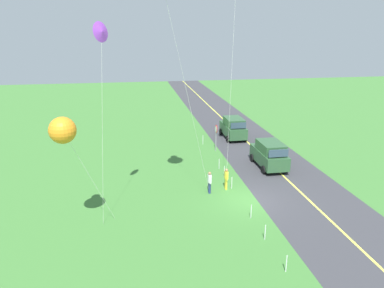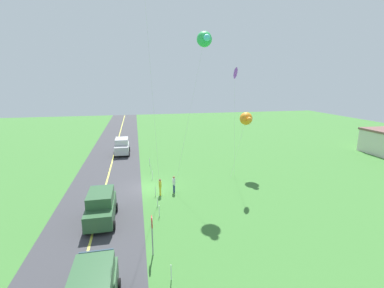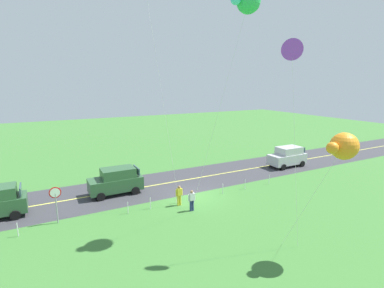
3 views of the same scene
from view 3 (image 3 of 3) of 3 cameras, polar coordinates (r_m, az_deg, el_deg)
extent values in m
cube|color=#3D7533|center=(24.93, 0.60, -10.17)|extent=(120.00, 120.00, 0.10)
cube|color=#38383D|center=(28.27, -3.31, -7.37)|extent=(120.00, 7.00, 0.00)
cube|color=#E5E04C|center=(28.27, -3.31, -7.36)|extent=(120.00, 0.16, 0.00)
cube|color=#2D5633|center=(25.84, -14.71, -7.55)|extent=(4.40, 1.90, 1.10)
cube|color=#2D5633|center=(25.60, -14.27, -5.47)|extent=(2.73, 1.75, 0.80)
cube|color=#334756|center=(25.38, -16.66, -5.75)|extent=(0.10, 1.61, 0.64)
cube|color=#334756|center=(26.00, -10.80, -5.04)|extent=(0.10, 1.61, 0.60)
cylinder|color=black|center=(24.89, -17.37, -9.81)|extent=(0.68, 0.22, 0.68)
cylinder|color=black|center=(26.65, -18.15, -8.41)|extent=(0.68, 0.22, 0.68)
cylinder|color=black|center=(25.49, -10.98, -8.95)|extent=(0.68, 0.22, 0.68)
cylinder|color=black|center=(27.21, -12.17, -7.65)|extent=(0.68, 0.22, 0.68)
cube|color=#B7B7BC|center=(34.70, 18.06, -2.76)|extent=(4.40, 1.90, 1.10)
cube|color=#B7B7BC|center=(34.66, 18.45, -1.18)|extent=(2.73, 1.75, 0.80)
cube|color=#334756|center=(33.89, 17.17, -1.39)|extent=(0.10, 1.62, 0.64)
cube|color=#334756|center=(35.83, 20.24, -0.89)|extent=(0.10, 1.62, 0.60)
cylinder|color=black|center=(33.21, 17.44, -4.35)|extent=(0.68, 0.22, 0.68)
cylinder|color=black|center=(34.51, 15.21, -3.61)|extent=(0.68, 0.22, 0.68)
cylinder|color=black|center=(35.25, 20.73, -3.65)|extent=(0.68, 0.22, 0.68)
cylinder|color=black|center=(36.48, 18.51, -2.98)|extent=(0.68, 0.22, 0.68)
cube|color=#334756|center=(24.44, -30.50, -7.64)|extent=(0.10, 1.62, 0.60)
cylinder|color=black|center=(24.09, -31.26, -11.81)|extent=(0.68, 0.22, 0.68)
cylinder|color=black|center=(25.85, -31.06, -10.21)|extent=(0.68, 0.22, 0.68)
cylinder|color=gray|center=(22.01, -24.94, -11.34)|extent=(0.08, 0.08, 2.10)
cylinder|color=red|center=(21.61, -25.21, -8.59)|extent=(0.76, 0.04, 0.76)
cylinder|color=white|center=(21.59, -25.20, -8.61)|extent=(0.62, 0.01, 0.62)
cylinder|color=yellow|center=(23.01, -2.32, -10.90)|extent=(0.16, 0.16, 0.82)
cylinder|color=yellow|center=(22.94, -2.73, -10.97)|extent=(0.16, 0.16, 0.82)
cube|color=yellow|center=(22.71, -2.54, -9.33)|extent=(0.36, 0.22, 0.56)
cylinder|color=yellow|center=(22.83, -1.99, -9.35)|extent=(0.10, 0.10, 0.52)
cylinder|color=yellow|center=(22.64, -3.09, -9.55)|extent=(0.10, 0.10, 0.52)
sphere|color=#9E704C|center=(22.57, -2.55, -8.41)|extent=(0.22, 0.22, 0.22)
cylinder|color=navy|center=(22.09, 0.16, -11.89)|extent=(0.16, 0.16, 0.82)
cylinder|color=navy|center=(22.01, -0.26, -11.98)|extent=(0.16, 0.16, 0.82)
cube|color=silver|center=(21.78, -0.05, -10.27)|extent=(0.36, 0.22, 0.56)
cylinder|color=silver|center=(21.91, 0.51, -10.28)|extent=(0.10, 0.10, 0.52)
cylinder|color=silver|center=(21.70, -0.62, -10.51)|extent=(0.10, 0.10, 0.52)
sphere|color=#9E704C|center=(21.64, -0.05, -9.32)|extent=(0.22, 0.22, 0.22)
cylinder|color=silver|center=(21.16, -6.06, 10.70)|extent=(2.24, 0.96, 17.80)
cylinder|color=silver|center=(19.39, 4.82, 4.87)|extent=(1.99, 3.31, 13.93)
sphere|color=green|center=(19.04, 10.98, 25.70)|extent=(1.40, 1.40, 1.40)
cylinder|color=silver|center=(17.54, 22.21, -9.85)|extent=(1.55, 2.20, 6.17)
sphere|color=orange|center=(16.67, 27.60, -0.38)|extent=(1.40, 1.40, 1.40)
sphere|color=orange|center=(15.95, 25.76, -0.71)|extent=(0.60, 0.60, 0.60)
cylinder|color=silver|center=(16.84, 19.50, -1.93)|extent=(0.84, 0.69, 10.99)
cone|color=purple|center=(16.41, 18.97, 17.10)|extent=(1.06, 0.95, 1.11)
cylinder|color=silver|center=(28.42, 14.85, -6.70)|extent=(0.05, 0.05, 0.90)
cylinder|color=silver|center=(26.67, 10.35, -7.73)|extent=(0.05, 0.05, 0.90)
cylinder|color=silver|center=(25.32, 6.04, -8.67)|extent=(0.05, 0.05, 0.90)
cylinder|color=silver|center=(23.31, -3.08, -10.48)|extent=(0.05, 0.05, 0.90)
cylinder|color=silver|center=(22.57, -8.15, -11.37)|extent=(0.05, 0.05, 0.90)
cylinder|color=silver|center=(22.11, -12.43, -12.05)|extent=(0.05, 0.05, 0.90)
cylinder|color=silver|center=(21.58, -30.93, -14.17)|extent=(0.05, 0.05, 0.90)
camera|label=1|loc=(34.53, 41.39, 11.91)|focal=33.36mm
camera|label=2|loc=(25.14, -62.07, 7.63)|focal=24.99mm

